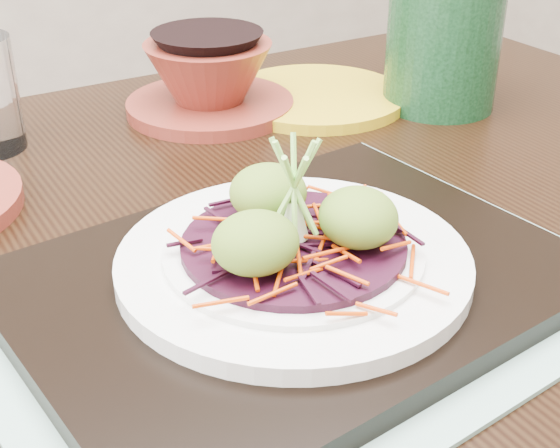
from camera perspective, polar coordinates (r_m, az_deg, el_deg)
name	(u,v)px	position (r m, az deg, el deg)	size (l,w,h in m)	color
dining_table	(213,358)	(0.64, -4.91, -9.75)	(1.29, 0.92, 0.77)	black
placemat	(293,293)	(0.53, 0.96, -5.04)	(0.42, 0.33, 0.00)	#84AB9D
serving_tray	(293,280)	(0.53, 0.97, -4.14)	(0.36, 0.27, 0.02)	black
white_plate	(293,260)	(0.52, 0.98, -2.66)	(0.24, 0.24, 0.02)	silver
cabbage_bed	(293,245)	(0.51, 0.99, -1.52)	(0.15, 0.15, 0.01)	black
carrot_julienne	(294,235)	(0.51, 1.00, -0.82)	(0.18, 0.18, 0.01)	#C33703
guacamole_scoops	(294,217)	(0.50, 1.05, 0.52)	(0.13, 0.11, 0.04)	#5C7924
scallion_garnish	(294,192)	(0.49, 1.03, 2.38)	(0.05, 0.05, 0.08)	#88CA51
terracotta_bowl_set	(209,81)	(0.84, -5.20, 10.34)	(0.19, 0.19, 0.07)	maroon
yellow_plate	(315,97)	(0.87, 2.61, 9.28)	(0.20, 0.20, 0.01)	#B89514
green_jar	(443,42)	(0.86, 11.86, 12.87)	(0.12, 0.12, 0.14)	#174122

